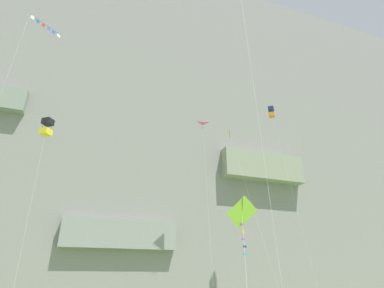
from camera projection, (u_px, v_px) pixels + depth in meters
cliff_face at (124, 120)px, 72.44m from camera, size 180.00×31.93×73.58m
kite_delta_mid_center at (203, 131)px, 50.53m from camera, size 1.90×5.96×25.33m
kite_diamond_far_right at (232, 142)px, 38.83m from camera, size 3.21×4.39×20.10m
kite_diamond_high_left at (242, 214)px, 24.00m from camera, size 3.66×4.46×8.24m
kite_box_low_left at (271, 112)px, 53.03m from camera, size 2.17×4.18×29.75m
kite_box_mid_left at (47, 127)px, 37.06m from camera, size 1.72×5.73×20.14m
kite_banner_high_right at (40, 38)px, 37.60m from camera, size 3.70×6.41×32.02m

